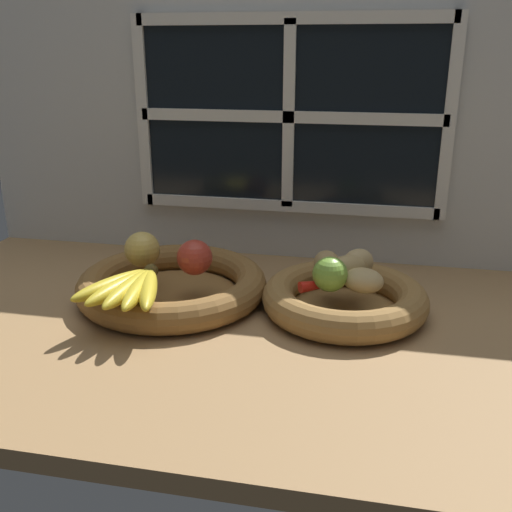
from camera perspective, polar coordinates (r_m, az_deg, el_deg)
name	(u,v)px	position (r cm, az deg, el deg)	size (l,w,h in cm)	color
ground_plane	(263,315)	(107.23, 0.70, -5.79)	(140.00, 90.00, 3.00)	#9E774C
back_wall	(290,131)	(127.31, 3.34, 12.09)	(140.00, 4.60, 55.00)	silver
fruit_bowl_left	(172,285)	(110.65, -8.14, -2.84)	(35.28, 35.28, 5.57)	brown
fruit_bowl_right	(344,299)	(104.85, 8.60, -4.17)	(29.23, 29.23, 5.57)	olive
apple_golden_left	(142,249)	(111.59, -11.02, 0.64)	(6.66, 6.66, 6.66)	#DBB756
apple_red_right	(194,258)	(105.87, -6.05, -0.20)	(6.48, 6.48, 6.48)	#B73828
banana_bunch_front	(130,287)	(99.53, -12.14, -2.99)	(15.57, 18.01, 2.86)	gold
potato_oblong	(327,264)	(105.54, 6.96, -0.82)	(7.57, 4.86, 4.68)	#A38451
potato_small	(363,280)	(100.02, 10.40, -2.36)	(6.89, 5.83, 4.12)	tan
potato_back	(358,263)	(106.70, 9.91, -0.64)	(6.06, 4.68, 5.05)	tan
potato_large	(346,270)	(102.77, 8.76, -1.35)	(7.93, 4.58, 5.14)	tan
lime_near	(330,274)	(99.26, 7.22, -1.78)	(5.99, 5.99, 5.99)	#7AAD3D
chili_pepper	(332,283)	(101.09, 7.41, -2.60)	(1.98, 1.98, 12.01)	red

